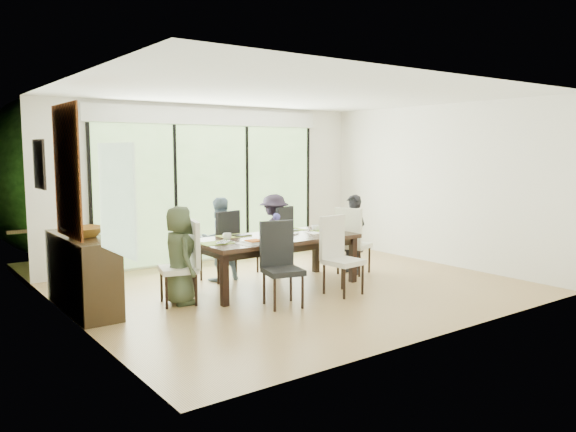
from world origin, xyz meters
TOP-DOWN VIEW (x-y plane):
  - floor at (0.00, 0.00)m, footprint 6.00×5.00m
  - ceiling at (0.00, 0.00)m, footprint 6.00×5.00m
  - wall_back at (0.00, 2.51)m, footprint 6.00×0.02m
  - wall_front at (0.00, -2.51)m, footprint 6.00×0.02m
  - wall_left at (-3.01, 0.00)m, footprint 0.02×5.00m
  - wall_right at (3.01, 0.00)m, footprint 0.02×5.00m
  - glass_doors at (0.00, 2.47)m, footprint 4.20×0.02m
  - blinds_header at (0.00, 2.46)m, footprint 4.40×0.06m
  - mullion_a at (-2.10, 2.46)m, footprint 0.05×0.04m
  - mullion_b at (-0.70, 2.46)m, footprint 0.05×0.04m
  - mullion_c at (0.70, 2.46)m, footprint 0.05×0.04m
  - mullion_d at (2.10, 2.46)m, footprint 0.05×0.04m
  - side_window at (-2.97, -1.20)m, footprint 0.02×0.90m
  - deck at (0.00, 3.40)m, footprint 6.00×1.80m
  - rail_top at (0.00, 4.20)m, footprint 6.00×0.08m
  - foliage_left at (-1.80, 5.20)m, footprint 3.20×3.20m
  - foliage_mid at (0.40, 5.80)m, footprint 4.00×4.00m
  - foliage_right at (2.20, 5.00)m, footprint 2.80×2.80m
  - foliage_far at (-0.60, 6.50)m, footprint 3.60×3.60m
  - table_top at (-0.22, 0.25)m, footprint 2.31×1.06m
  - table_apron at (-0.22, 0.25)m, footprint 2.12×0.87m
  - table_leg_fl at (-1.30, -0.18)m, footprint 0.09×0.09m
  - table_leg_fr at (0.86, -0.18)m, footprint 0.09×0.09m
  - table_leg_bl at (-1.30, 0.68)m, footprint 0.09×0.09m
  - table_leg_br at (0.86, 0.68)m, footprint 0.09×0.09m
  - chair_left_end at (-1.72, 0.25)m, footprint 0.54×0.54m
  - chair_right_end at (1.28, 0.25)m, footprint 0.57×0.57m
  - chair_far_left at (-0.67, 1.10)m, footprint 0.54×0.54m
  - chair_far_right at (0.33, 1.10)m, footprint 0.58×0.58m
  - chair_near_left at (-0.72, -0.62)m, footprint 0.53×0.53m
  - chair_near_right at (0.28, -0.62)m, footprint 0.49×0.49m
  - person_left_end at (-1.70, 0.25)m, footprint 0.42×0.61m
  - person_right_end at (1.26, 0.25)m, footprint 0.41×0.61m
  - person_far_left at (-0.67, 1.08)m, footprint 0.58×0.37m
  - person_far_right at (0.33, 1.08)m, footprint 0.65×0.48m
  - placemat_left at (-1.17, 0.25)m, footprint 0.42×0.31m
  - placemat_right at (0.73, 0.25)m, footprint 0.42×0.31m
  - placemat_far_l at (-0.67, 0.65)m, footprint 0.42×0.31m
  - placemat_far_r at (0.33, 0.65)m, footprint 0.42×0.31m
  - placemat_paper at (-0.77, -0.05)m, footprint 0.42×0.31m
  - tablet_far_l at (-0.57, 0.60)m, footprint 0.25×0.17m
  - tablet_far_r at (0.28, 0.60)m, footprint 0.23×0.16m
  - papers at (0.48, 0.20)m, footprint 0.29×0.21m
  - platter_base at (-0.77, -0.05)m, footprint 0.25×0.25m
  - platter_snacks at (-0.77, -0.05)m, footprint 0.19×0.19m
  - vase at (-0.17, 0.30)m, footprint 0.08×0.08m
  - hyacinth_stems at (-0.17, 0.30)m, footprint 0.04×0.04m
  - hyacinth_blooms at (-0.17, 0.30)m, footprint 0.11×0.11m
  - laptop at (-1.07, 0.15)m, footprint 0.37×0.36m
  - cup_a at (-0.92, 0.40)m, footprint 0.17×0.17m
  - cup_b at (-0.07, 0.15)m, footprint 0.13×0.13m
  - cup_c at (0.58, 0.35)m, footprint 0.17×0.17m
  - book at (0.03, 0.30)m, footprint 0.24×0.26m
  - sideboard at (-2.76, 0.70)m, footprint 0.45×1.62m
  - bowl at (-2.76, 0.60)m, footprint 0.48×0.48m
  - candlestick_base at (-2.76, 1.05)m, footprint 0.10×0.10m
  - candlestick_shaft at (-2.76, 1.05)m, footprint 0.02×0.02m
  - candlestick_pan at (-2.76, 1.05)m, footprint 0.10×0.10m
  - candle at (-2.76, 1.05)m, footprint 0.04×0.04m
  - tapestry at (-2.97, 0.40)m, footprint 0.02×1.00m
  - art_frame at (-2.97, 1.70)m, footprint 0.03×0.55m
  - art_canvas at (-2.95, 1.70)m, footprint 0.01×0.45m

SIDE VIEW (x-z plane):
  - deck at x=0.00m, z-range -0.10..0.00m
  - floor at x=0.00m, z-range -0.01..0.00m
  - table_leg_fl at x=-1.30m, z-range 0.00..0.67m
  - table_leg_fr at x=0.86m, z-range 0.00..0.67m
  - table_leg_bl at x=-1.30m, z-range 0.00..0.67m
  - table_leg_br at x=0.86m, z-range 0.00..0.67m
  - sideboard at x=-2.76m, z-range 0.00..0.91m
  - chair_left_end at x=-1.72m, z-range 0.00..1.06m
  - chair_right_end at x=1.28m, z-range 0.00..1.06m
  - chair_far_left at x=-0.67m, z-range 0.00..1.06m
  - chair_far_right at x=0.33m, z-range 0.00..1.06m
  - chair_near_left at x=-0.72m, z-range 0.00..1.06m
  - chair_near_right at x=0.28m, z-range 0.00..1.06m
  - rail_top at x=0.00m, z-range 0.52..0.58m
  - table_apron at x=-0.22m, z-range 0.56..0.66m
  - person_left_end at x=-1.70m, z-range 0.00..1.24m
  - person_right_end at x=1.26m, z-range 0.00..1.24m
  - person_far_left at x=-0.67m, z-range 0.00..1.24m
  - person_far_right at x=0.33m, z-range 0.00..1.24m
  - table_top at x=-0.22m, z-range 0.67..0.72m
  - papers at x=0.48m, z-range 0.72..0.73m
  - placemat_left at x=-1.17m, z-range 0.72..0.73m
  - placemat_right at x=0.73m, z-range 0.72..0.73m
  - placemat_far_l at x=-0.67m, z-range 0.72..0.73m
  - placemat_far_r at x=0.33m, z-range 0.72..0.73m
  - placemat_paper at x=-0.77m, z-range 0.72..0.73m
  - book at x=0.03m, z-range 0.72..0.74m
  - tablet_far_r at x=0.28m, z-range 0.73..0.74m
  - tablet_far_l at x=-0.57m, z-range 0.73..0.74m
  - laptop at x=-1.07m, z-range 0.72..0.75m
  - platter_base at x=-0.77m, z-range 0.73..0.75m
  - platter_snacks at x=-0.77m, z-range 0.75..0.76m
  - cup_b at x=-0.07m, z-range 0.72..0.81m
  - cup_a at x=-0.92m, z-range 0.72..0.82m
  - cup_c at x=0.58m, z-range 0.72..0.82m
  - vase at x=-0.17m, z-range 0.72..0.84m
  - hyacinth_stems at x=-0.17m, z-range 0.82..0.97m
  - candlestick_base at x=-2.76m, z-range 0.91..0.95m
  - bowl at x=-2.76m, z-range 0.91..1.03m
  - hyacinth_blooms at x=-0.17m, z-range 0.94..1.05m
  - glass_doors at x=0.00m, z-range 0.05..2.35m
  - mullion_a at x=-2.10m, z-range 0.05..2.35m
  - mullion_b at x=-0.70m, z-range 0.05..2.35m
  - mullion_c at x=0.70m, z-range 0.05..2.35m
  - mullion_d at x=2.10m, z-range 0.05..2.35m
  - foliage_right at x=2.20m, z-range -0.14..2.66m
  - wall_back at x=0.00m, z-range 0.00..2.70m
  - wall_front at x=0.00m, z-range 0.00..2.70m
  - wall_left at x=-3.01m, z-range 0.00..2.70m
  - wall_right at x=3.01m, z-range 0.00..2.70m
  - foliage_left at x=-1.80m, z-range -0.16..3.04m
  - side_window at x=-2.97m, z-range 1.00..2.00m
  - candlestick_shaft at x=-2.76m, z-range 0.93..2.20m
  - foliage_far at x=-0.60m, z-range -0.18..3.42m
  - tapestry at x=-2.97m, z-range 0.95..2.45m
  - art_frame at x=-2.97m, z-range 1.42..2.08m
  - art_canvas at x=-2.95m, z-range 1.48..2.02m
  - foliage_mid at x=0.40m, z-range -0.20..3.80m
  - candlestick_pan at x=-2.76m, z-range 2.18..2.21m
  - candle at x=-2.76m, z-range 2.20..2.30m
  - blinds_header at x=0.00m, z-range 2.36..2.64m
  - ceiling at x=0.00m, z-range 2.70..2.71m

